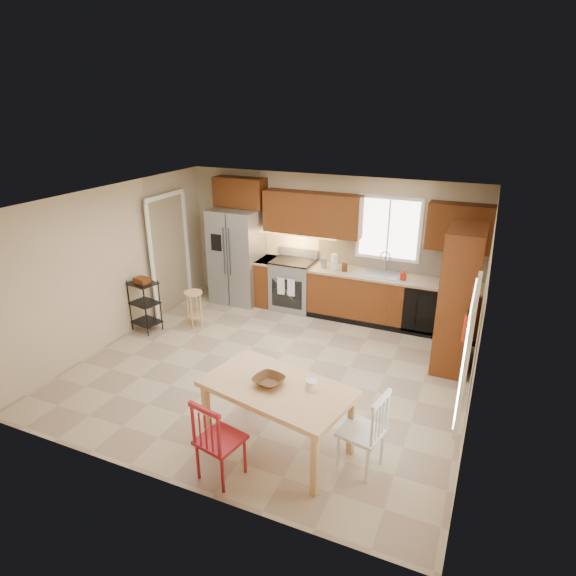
% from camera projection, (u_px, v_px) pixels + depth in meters
% --- Properties ---
extents(floor, '(5.50, 5.50, 0.00)m').
position_uv_depth(floor, '(270.00, 368.00, 7.14)').
color(floor, tan).
rests_on(floor, ground).
extents(ceiling, '(5.50, 5.00, 0.02)m').
position_uv_depth(ceiling, '(268.00, 200.00, 6.23)').
color(ceiling, silver).
rests_on(ceiling, ground).
extents(wall_back, '(5.50, 0.02, 2.50)m').
position_uv_depth(wall_back, '(328.00, 244.00, 8.82)').
color(wall_back, '#CCB793').
rests_on(wall_back, ground).
extents(wall_front, '(5.50, 0.02, 2.50)m').
position_uv_depth(wall_front, '(156.00, 379.00, 4.55)').
color(wall_front, '#CCB793').
rests_on(wall_front, ground).
extents(wall_left, '(0.02, 5.00, 2.50)m').
position_uv_depth(wall_left, '(114.00, 265.00, 7.70)').
color(wall_left, '#CCB793').
rests_on(wall_left, ground).
extents(wall_right, '(0.02, 5.00, 2.50)m').
position_uv_depth(wall_right, '(480.00, 324.00, 5.67)').
color(wall_right, '#CCB793').
rests_on(wall_right, ground).
extents(refrigerator, '(0.92, 0.75, 1.82)m').
position_uv_depth(refrigerator, '(237.00, 256.00, 9.25)').
color(refrigerator, gray).
rests_on(refrigerator, floor).
extents(range_stove, '(0.76, 0.63, 0.92)m').
position_uv_depth(range_stove, '(293.00, 285.00, 9.04)').
color(range_stove, gray).
rests_on(range_stove, floor).
extents(base_cabinet_narrow, '(0.30, 0.60, 0.90)m').
position_uv_depth(base_cabinet_narrow, '(267.00, 281.00, 9.26)').
color(base_cabinet_narrow, '#643112').
rests_on(base_cabinet_narrow, floor).
extents(base_cabinet_run, '(2.92, 0.60, 0.90)m').
position_uv_depth(base_cabinet_run, '(391.00, 300.00, 8.38)').
color(base_cabinet_run, '#643112').
rests_on(base_cabinet_run, floor).
extents(dishwasher, '(0.60, 0.02, 0.78)m').
position_uv_depth(dishwasher, '(421.00, 312.00, 7.93)').
color(dishwasher, black).
rests_on(dishwasher, floor).
extents(backsplash, '(2.92, 0.03, 0.55)m').
position_uv_depth(backsplash, '(398.00, 256.00, 8.36)').
color(backsplash, beige).
rests_on(backsplash, wall_back).
extents(upper_over_fridge, '(1.00, 0.35, 0.55)m').
position_uv_depth(upper_over_fridge, '(240.00, 192.00, 8.99)').
color(upper_over_fridge, '#552C0E').
rests_on(upper_over_fridge, wall_back).
extents(upper_left_block, '(1.80, 0.35, 0.75)m').
position_uv_depth(upper_left_block, '(312.00, 213.00, 8.55)').
color(upper_left_block, '#552C0E').
rests_on(upper_left_block, wall_back).
extents(upper_right_block, '(1.00, 0.35, 0.75)m').
position_uv_depth(upper_right_block, '(460.00, 227.00, 7.63)').
color(upper_right_block, '#552C0E').
rests_on(upper_right_block, wall_back).
extents(window_back, '(1.12, 0.04, 1.12)m').
position_uv_depth(window_back, '(389.00, 229.00, 8.25)').
color(window_back, white).
rests_on(window_back, wall_back).
extents(sink, '(0.62, 0.46, 0.16)m').
position_uv_depth(sink, '(382.00, 277.00, 8.30)').
color(sink, gray).
rests_on(sink, base_cabinet_run).
extents(undercab_glow, '(1.60, 0.30, 0.01)m').
position_uv_depth(undercab_glow, '(296.00, 234.00, 8.79)').
color(undercab_glow, '#FFBF66').
rests_on(undercab_glow, wall_back).
extents(soap_bottle, '(0.09, 0.09, 0.19)m').
position_uv_depth(soap_bottle, '(403.00, 274.00, 8.02)').
color(soap_bottle, '#AD1F0C').
rests_on(soap_bottle, base_cabinet_run).
extents(paper_towel, '(0.12, 0.12, 0.28)m').
position_uv_depth(paper_towel, '(334.00, 262.00, 8.51)').
color(paper_towel, white).
rests_on(paper_towel, base_cabinet_run).
extents(canister_steel, '(0.11, 0.11, 0.18)m').
position_uv_depth(canister_steel, '(324.00, 263.00, 8.60)').
color(canister_steel, gray).
rests_on(canister_steel, base_cabinet_run).
extents(canister_wood, '(0.10, 0.10, 0.14)m').
position_uv_depth(canister_wood, '(345.00, 267.00, 8.43)').
color(canister_wood, '#513115').
rests_on(canister_wood, base_cabinet_run).
extents(pantry, '(0.50, 0.95, 2.10)m').
position_uv_depth(pantry, '(458.00, 299.00, 6.88)').
color(pantry, '#643112').
rests_on(pantry, floor).
extents(fire_extinguisher, '(0.12, 0.12, 0.36)m').
position_uv_depth(fire_extinguisher, '(468.00, 328.00, 5.90)').
color(fire_extinguisher, '#AD1F0C').
rests_on(fire_extinguisher, wall_right).
extents(window_right, '(0.04, 1.02, 1.32)m').
position_uv_depth(window_right, '(468.00, 352.00, 4.64)').
color(window_right, white).
rests_on(window_right, wall_right).
extents(doorway, '(0.04, 0.95, 2.10)m').
position_uv_depth(doorway, '(169.00, 255.00, 8.85)').
color(doorway, '#8C7A59').
rests_on(doorway, wall_left).
extents(dining_table, '(1.78, 1.23, 0.79)m').
position_uv_depth(dining_table, '(278.00, 417.00, 5.39)').
color(dining_table, tan).
rests_on(dining_table, floor).
extents(chair_red, '(0.53, 0.53, 0.95)m').
position_uv_depth(chair_red, '(220.00, 438.00, 4.94)').
color(chair_red, maroon).
rests_on(chair_red, floor).
extents(chair_white, '(0.53, 0.53, 0.95)m').
position_uv_depth(chair_white, '(362.00, 430.00, 5.05)').
color(chair_white, white).
rests_on(chair_white, floor).
extents(table_bowl, '(0.39, 0.39, 0.08)m').
position_uv_depth(table_bowl, '(269.00, 384.00, 5.28)').
color(table_bowl, '#513115').
rests_on(table_bowl, dining_table).
extents(table_jar, '(0.15, 0.15, 0.14)m').
position_uv_depth(table_jar, '(311.00, 386.00, 5.19)').
color(table_jar, white).
rests_on(table_jar, dining_table).
extents(bar_stool, '(0.36, 0.36, 0.64)m').
position_uv_depth(bar_stool, '(194.00, 309.00, 8.36)').
color(bar_stool, tan).
rests_on(bar_stool, floor).
extents(utility_cart, '(0.52, 0.44, 0.91)m').
position_uv_depth(utility_cart, '(145.00, 306.00, 8.17)').
color(utility_cart, black).
rests_on(utility_cart, floor).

